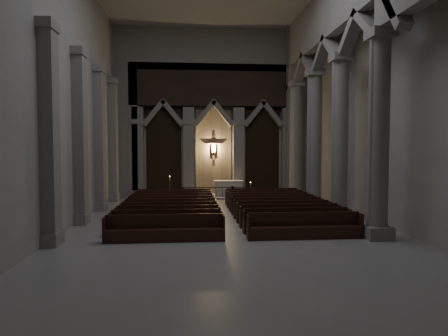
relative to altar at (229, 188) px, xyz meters
name	(u,v)px	position (x,y,z in m)	size (l,w,h in m)	color
room	(230,53)	(-1.01, -10.71, 6.93)	(24.00, 24.10, 12.00)	gray
sanctuary_wall	(214,105)	(-1.01, 0.83, 5.94)	(14.00, 0.77, 12.00)	gray
right_arcade	(342,57)	(4.49, -9.38, 7.15)	(1.00, 24.00, 12.00)	gray
left_pilasters	(91,140)	(-7.76, -7.21, 3.23)	(0.60, 13.00, 8.03)	gray
sanctuary_step	(215,197)	(-1.01, -0.11, -0.60)	(8.50, 2.60, 0.15)	gray
altar	(229,188)	(0.00, 0.00, 0.00)	(2.06, 0.83, 1.05)	beige
altar_rail	(216,191)	(-1.01, -1.40, -0.08)	(4.60, 0.09, 0.90)	black
candle_stand_left	(170,193)	(-4.10, -1.09, -0.24)	(0.27, 0.27, 1.62)	olive
candle_stand_right	(251,195)	(1.31, -1.61, -0.34)	(0.21, 0.21, 1.22)	olive
pews	(225,212)	(-1.01, -8.34, -0.35)	(9.93, 9.74, 1.01)	black
worshipper	(233,195)	(-0.09, -3.60, -0.10)	(0.42, 0.28, 1.15)	black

